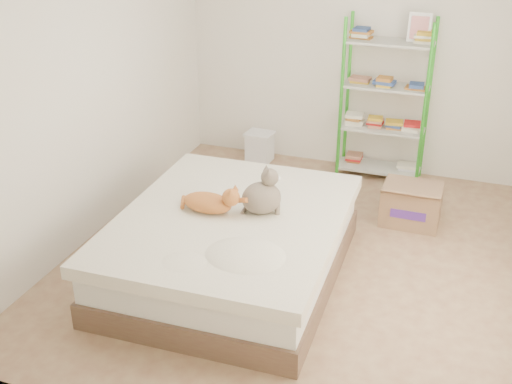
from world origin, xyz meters
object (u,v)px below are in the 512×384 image
at_px(orange_cat, 207,200).
at_px(grey_cat, 261,191).
at_px(cardboard_box, 411,204).
at_px(shelf_unit, 385,104).
at_px(white_bin, 260,146).
at_px(bed, 232,245).

height_order(orange_cat, grey_cat, grey_cat).
bearing_deg(cardboard_box, grey_cat, -128.92).
distance_m(shelf_unit, white_bin, 1.50).
bearing_deg(white_bin, shelf_unit, 1.31).
distance_m(grey_cat, cardboard_box, 1.72).
relative_size(cardboard_box, white_bin, 1.56).
xyz_separation_m(orange_cat, cardboard_box, (1.44, 1.38, -0.45)).
xyz_separation_m(bed, shelf_unit, (0.79, 2.32, 0.55)).
bearing_deg(bed, shelf_unit, 69.92).
bearing_deg(bed, white_bin, 102.56).
xyz_separation_m(cardboard_box, white_bin, (-1.81, 0.91, -0.01)).
height_order(bed, white_bin, bed).
distance_m(bed, cardboard_box, 1.86).
relative_size(grey_cat, shelf_unit, 0.22).
relative_size(orange_cat, cardboard_box, 0.91).
bearing_deg(white_bin, orange_cat, -80.81).
distance_m(bed, orange_cat, 0.42).
xyz_separation_m(shelf_unit, white_bin, (-1.36, -0.03, -0.64)).
bearing_deg(grey_cat, shelf_unit, -45.43).
bearing_deg(orange_cat, shelf_unit, 69.70).
height_order(shelf_unit, cardboard_box, shelf_unit).
distance_m(orange_cat, grey_cat, 0.43).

